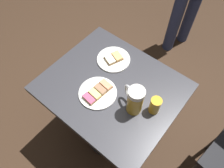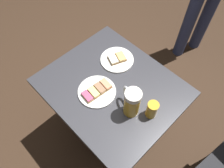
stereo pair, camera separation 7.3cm
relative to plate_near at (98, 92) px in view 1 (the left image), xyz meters
name	(u,v)px [view 1 (the left image)]	position (x,y,z in m)	size (l,w,h in m)	color
ground_plane	(112,131)	(0.03, 0.09, -0.72)	(6.00, 6.00, 0.00)	#382619
cafe_table	(112,100)	(0.03, 0.09, -0.17)	(0.76, 0.65, 0.71)	black
plate_near	(98,92)	(0.00, 0.00, 0.00)	(0.21, 0.21, 0.03)	white
plate_far	(114,59)	(-0.08, 0.24, 0.00)	(0.20, 0.20, 0.03)	white
beer_mug	(135,100)	(0.21, 0.05, 0.08)	(0.14, 0.09, 0.18)	gold
beer_glass_small	(155,105)	(0.30, 0.11, 0.04)	(0.06, 0.06, 0.10)	gold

